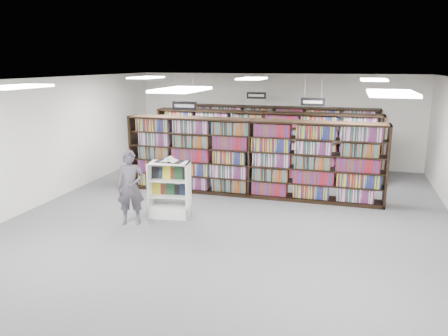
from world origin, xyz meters
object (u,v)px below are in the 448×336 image
(bookshelf_row_near, at_px, (251,158))
(open_book, at_px, (169,160))
(shopper, at_px, (131,187))
(endcap_display, at_px, (170,197))

(bookshelf_row_near, xyz_separation_m, open_book, (-1.47, -2.15, 0.31))
(bookshelf_row_near, xyz_separation_m, shopper, (-2.12, -2.84, -0.20))
(shopper, bearing_deg, endcap_display, 24.96)
(endcap_display, bearing_deg, shopper, -142.14)
(bookshelf_row_near, height_order, shopper, bookshelf_row_near)
(bookshelf_row_near, distance_m, shopper, 3.55)
(bookshelf_row_near, relative_size, endcap_display, 5.27)
(open_book, relative_size, shopper, 0.37)
(endcap_display, bearing_deg, open_book, 110.25)
(endcap_display, relative_size, shopper, 0.79)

